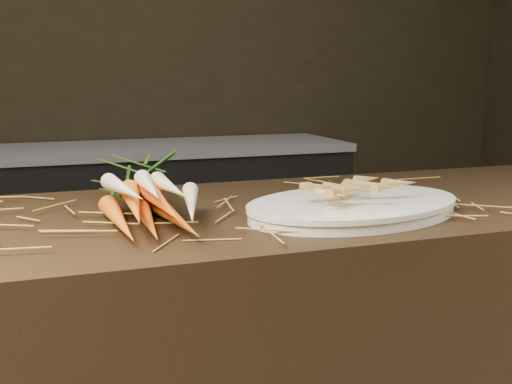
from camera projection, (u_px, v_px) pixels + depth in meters
back_counter at (167, 226)px, 3.28m from camera, size 1.82×0.62×0.84m
straw_bedding at (210, 208)px, 1.35m from camera, size 1.40×0.60×0.02m
root_veg_bunch at (139, 189)px, 1.33m from camera, size 0.22×0.58×0.11m
serving_platter at (354, 209)px, 1.32m from camera, size 0.54×0.42×0.03m
roasted_veg_heap at (355, 190)px, 1.31m from camera, size 0.27×0.22×0.05m
serving_fork at (420, 195)px, 1.39m from camera, size 0.12×0.16×0.00m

